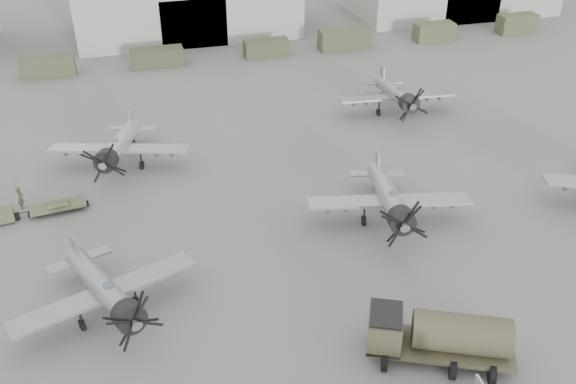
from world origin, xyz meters
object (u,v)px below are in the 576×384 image
ground_crew (21,198)px  aircraft_far_1 (397,95)px  tug_trailer (22,212)px  aircraft_mid_2 (390,200)px  fuel_tanker (439,334)px  aircraft_far_0 (118,147)px  aircraft_mid_1 (106,292)px

ground_crew → aircraft_far_1: bearing=-72.2°
aircraft_far_1 → tug_trailer: bearing=-158.5°
aircraft_mid_2 → ground_crew: aircraft_mid_2 is taller
fuel_tanker → tug_trailer: bearing=162.6°
aircraft_far_0 → aircraft_far_1: 26.86m
ground_crew → fuel_tanker: bearing=-129.2°
aircraft_far_0 → tug_trailer: aircraft_far_0 is taller
fuel_tanker → aircraft_mid_1: bearing=179.5°
aircraft_far_1 → aircraft_far_0: bearing=-165.8°
aircraft_far_1 → tug_trailer: (-33.90, -9.64, -1.54)m
fuel_tanker → ground_crew: 32.15m
aircraft_far_0 → aircraft_far_1: size_ratio=1.01×
ground_crew → aircraft_mid_2: bearing=-105.5°
aircraft_far_0 → aircraft_far_1: (26.56, 4.00, -0.03)m
aircraft_mid_1 → aircraft_mid_2: (19.85, 4.83, 0.09)m
aircraft_far_1 → ground_crew: 35.04m
aircraft_mid_2 → aircraft_far_0: size_ratio=1.03×
aircraft_mid_1 → aircraft_far_0: (1.46, 18.35, 0.04)m
aircraft_far_1 → fuel_tanker: bearing=-103.8°
aircraft_far_0 → fuel_tanker: aircraft_far_0 is taller
aircraft_mid_1 → aircraft_mid_2: size_ratio=0.94×
aircraft_far_1 → ground_crew: (-34.05, -8.23, -1.13)m
tug_trailer → ground_crew: size_ratio=3.77×
aircraft_mid_1 → aircraft_far_1: size_ratio=0.98×
aircraft_far_0 → ground_crew: (-7.49, -4.23, -1.15)m
aircraft_mid_2 → aircraft_far_0: (-18.39, 13.52, -0.05)m
aircraft_far_0 → fuel_tanker: 30.73m
aircraft_mid_2 → ground_crew: 27.52m
tug_trailer → aircraft_far_1: bearing=9.4°
tug_trailer → fuel_tanker: bearing=-48.2°
aircraft_mid_1 → aircraft_far_0: aircraft_far_0 is taller
aircraft_far_0 → aircraft_mid_2: bearing=-20.2°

